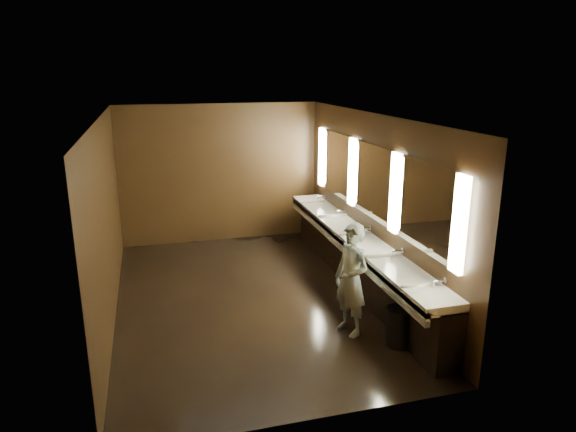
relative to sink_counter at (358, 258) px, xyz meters
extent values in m
plane|color=black|center=(-1.79, 0.00, -0.50)|extent=(6.00, 6.00, 0.00)
cube|color=#2D2D2B|center=(-1.79, 0.00, 2.30)|extent=(4.00, 6.00, 0.02)
cube|color=black|center=(-1.79, 3.00, 0.90)|extent=(4.00, 0.02, 2.80)
cube|color=black|center=(-1.79, -3.00, 0.90)|extent=(4.00, 0.02, 2.80)
cube|color=black|center=(-3.79, 0.00, 0.90)|extent=(0.02, 6.00, 2.80)
cube|color=black|center=(0.21, 0.00, 0.90)|extent=(0.02, 6.00, 2.80)
cube|color=black|center=(0.03, 0.00, -0.09)|extent=(0.36, 5.40, 0.81)
cube|color=silver|center=(-0.07, 0.00, 0.35)|extent=(0.55, 5.40, 0.12)
cube|color=silver|center=(-0.31, 0.00, 0.27)|extent=(0.06, 5.40, 0.18)
cylinder|color=silver|center=(0.12, -2.20, 0.49)|extent=(0.18, 0.04, 0.04)
cylinder|color=silver|center=(0.12, -1.10, 0.49)|extent=(0.18, 0.04, 0.04)
cylinder|color=silver|center=(0.12, 0.00, 0.49)|extent=(0.18, 0.04, 0.04)
cylinder|color=silver|center=(0.12, 1.10, 0.49)|extent=(0.18, 0.04, 0.04)
cylinder|color=silver|center=(0.12, 2.20, 0.49)|extent=(0.18, 0.04, 0.04)
cube|color=#FBF7CE|center=(0.18, -2.40, 1.25)|extent=(0.06, 0.22, 1.15)
cube|color=white|center=(0.19, -1.60, 1.25)|extent=(0.03, 1.32, 1.15)
cube|color=#FBF7CE|center=(0.18, -0.80, 1.25)|extent=(0.06, 0.23, 1.15)
cube|color=white|center=(0.19, 0.00, 1.25)|extent=(0.03, 1.32, 1.15)
cube|color=#FBF7CE|center=(0.18, 0.80, 1.25)|extent=(0.06, 0.23, 1.15)
cube|color=white|center=(0.19, 1.60, 1.25)|extent=(0.03, 1.32, 1.15)
cube|color=#FBF7CE|center=(0.18, 2.40, 1.25)|extent=(0.06, 0.22, 1.15)
imported|color=#8CB8D1|center=(-0.70, -1.40, 0.27)|extent=(0.53, 0.65, 1.53)
cylinder|color=black|center=(-0.22, -1.87, -0.24)|extent=(0.44, 0.44, 0.51)
camera|label=1|loc=(-3.16, -7.24, 2.95)|focal=32.00mm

